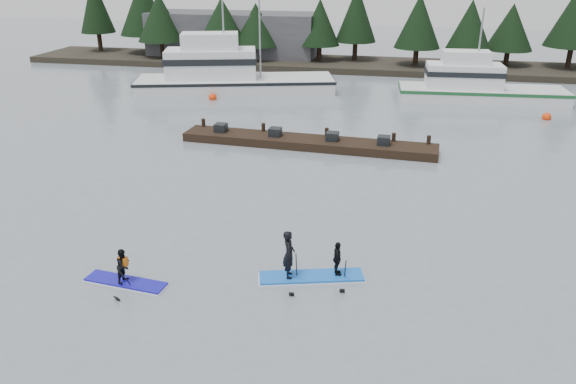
% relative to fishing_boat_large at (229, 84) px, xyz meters
% --- Properties ---
extents(ground, '(160.00, 160.00, 0.00)m').
position_rel_fishing_boat_large_xyz_m(ground, '(9.79, -28.84, -0.70)').
color(ground, slate).
rests_on(ground, ground).
extents(far_shore, '(70.00, 8.00, 0.60)m').
position_rel_fishing_boat_large_xyz_m(far_shore, '(9.79, 13.16, -0.40)').
color(far_shore, '#2D281E').
rests_on(far_shore, ground).
extents(treeline, '(60.00, 4.00, 8.00)m').
position_rel_fishing_boat_large_xyz_m(treeline, '(9.79, 13.16, -0.70)').
color(treeline, black).
rests_on(treeline, ground).
extents(waterfront_building, '(18.00, 6.00, 5.00)m').
position_rel_fishing_boat_large_xyz_m(waterfront_building, '(-4.21, 15.16, 1.80)').
color(waterfront_building, '#4C4C51').
rests_on(waterfront_building, ground).
extents(fishing_boat_large, '(16.84, 8.70, 9.32)m').
position_rel_fishing_boat_large_xyz_m(fishing_boat_large, '(0.00, 0.00, 0.00)').
color(fishing_boat_large, silver).
rests_on(fishing_boat_large, ground).
extents(fishing_boat_medium, '(12.95, 4.51, 7.82)m').
position_rel_fishing_boat_large_xyz_m(fishing_boat_medium, '(19.99, 1.17, -0.16)').
color(fishing_boat_medium, silver).
rests_on(fishing_boat_medium, ground).
extents(floating_dock, '(15.35, 2.88, 0.51)m').
position_rel_fishing_boat_large_xyz_m(floating_dock, '(8.95, -13.17, -0.44)').
color(floating_dock, black).
rests_on(floating_dock, ground).
extents(buoy_c, '(0.62, 0.62, 0.62)m').
position_rel_fishing_boat_large_xyz_m(buoy_c, '(24.25, -3.76, -0.70)').
color(buoy_c, '#F2360C').
rests_on(buoy_c, ground).
extents(buoy_a, '(0.63, 0.63, 0.63)m').
position_rel_fishing_boat_large_xyz_m(buoy_a, '(-0.51, -2.92, -0.70)').
color(buoy_a, '#F2360C').
rests_on(buoy_a, ground).
extents(paddleboard_solo, '(3.00, 1.19, 1.82)m').
position_rel_fishing_boat_large_xyz_m(paddleboard_solo, '(5.41, -29.49, -0.23)').
color(paddleboard_solo, '#1512A8').
rests_on(paddleboard_solo, ground).
extents(paddleboard_duo, '(3.77, 1.83, 2.34)m').
position_rel_fishing_boat_large_xyz_m(paddleboard_duo, '(11.59, -27.86, -0.08)').
color(paddleboard_duo, blue).
rests_on(paddleboard_duo, ground).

